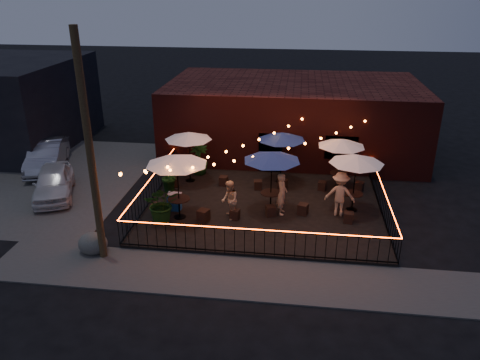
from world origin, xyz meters
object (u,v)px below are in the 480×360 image
object	(u,v)px
cafe_table_2	(272,157)
cafe_table_3	(282,137)
boulder	(93,244)
cafe_table_0	(177,161)
cafe_table_4	(357,160)
cooler	(174,202)
cafe_table_5	(341,143)
utility_pole	(90,152)
cafe_table_1	(188,136)

from	to	relation	value
cafe_table_2	cafe_table_3	bearing A→B (deg)	85.18
cafe_table_3	boulder	world-z (taller)	cafe_table_3
cafe_table_2	cafe_table_0	bearing A→B (deg)	-162.67
cafe_table_2	cafe_table_4	distance (m)	3.49
cafe_table_3	cooler	xyz separation A→B (m)	(-4.33, -3.66, -1.90)
cafe_table_2	cafe_table_3	world-z (taller)	cafe_table_2
cafe_table_3	boulder	distance (m)	9.87
cafe_table_2	cafe_table_5	world-z (taller)	cafe_table_2
cooler	utility_pole	bearing A→B (deg)	-111.29
cafe_table_2	cooler	world-z (taller)	cafe_table_2
utility_pole	cafe_table_5	xyz separation A→B (m)	(8.73, 7.03, -1.64)
cafe_table_3	cafe_table_5	xyz separation A→B (m)	(2.74, -0.37, -0.08)
cafe_table_2	cooler	distance (m)	4.57
cafe_table_1	cafe_table_2	bearing A→B (deg)	-33.23
cafe_table_5	cooler	xyz separation A→B (m)	(-7.07, -3.29, -1.82)
cafe_table_3	boulder	xyz separation A→B (m)	(-6.46, -7.17, -2.05)
utility_pole	cafe_table_4	distance (m)	10.43
cafe_table_2	cafe_table_3	xyz separation A→B (m)	(0.27, 3.15, -0.13)
cooler	cafe_table_3	bearing A→B (deg)	42.85
cooler	cafe_table_2	bearing A→B (deg)	9.77
cafe_table_1	cooler	bearing A→B (deg)	-88.94
cafe_table_3	cafe_table_4	size ratio (longest dim) A/B	1.10
cafe_table_3	cooler	distance (m)	5.98
cafe_table_0	cafe_table_3	size ratio (longest dim) A/B	1.11
cafe_table_0	boulder	world-z (taller)	cafe_table_0
cafe_table_0	cafe_table_4	world-z (taller)	cafe_table_0
utility_pole	cafe_table_5	size ratio (longest dim) A/B	2.80
cafe_table_0	cafe_table_1	xyz separation A→B (m)	(-0.44, 3.85, -0.23)
cafe_table_2	cafe_table_4	world-z (taller)	cafe_table_2
cafe_table_2	cooler	bearing A→B (deg)	-172.88
cafe_table_5	utility_pole	bearing A→B (deg)	-141.16
cafe_table_1	cafe_table_4	size ratio (longest dim) A/B	0.99
cafe_table_1	cafe_table_5	xyz separation A→B (m)	(7.13, 0.08, -0.06)
cafe_table_1	cafe_table_5	bearing A→B (deg)	0.66
cafe_table_0	cafe_table_1	distance (m)	3.88
cafe_table_4	cafe_table_3	bearing A→B (deg)	139.72
utility_pole	cafe_table_0	distance (m)	3.94
utility_pole	cafe_table_1	xyz separation A→B (m)	(1.60, 6.95, -1.58)
cafe_table_0	boulder	xyz separation A→B (m)	(-2.51, -2.87, -2.27)
utility_pole	cooler	bearing A→B (deg)	66.06
utility_pole	cafe_table_4	bearing A→B (deg)	27.10
cafe_table_1	cafe_table_5	distance (m)	7.13
cafe_table_3	cafe_table_5	bearing A→B (deg)	-7.67
cafe_table_1	cafe_table_5	world-z (taller)	cafe_table_1
cafe_table_2	cooler	size ratio (longest dim) A/B	3.84
cafe_table_5	boulder	bearing A→B (deg)	-143.51
cafe_table_3	cafe_table_4	distance (m)	4.18
cafe_table_3	cafe_table_5	distance (m)	2.77
cafe_table_2	cafe_table_1	bearing A→B (deg)	146.77
cafe_table_0	cooler	world-z (taller)	cafe_table_0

